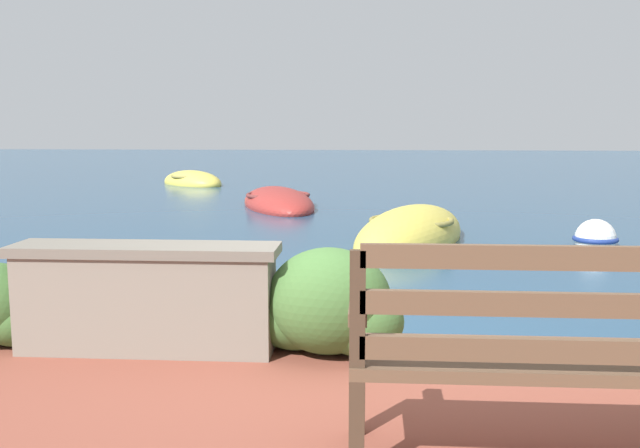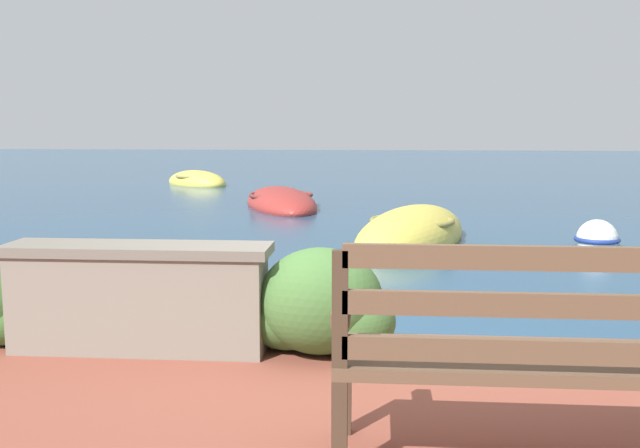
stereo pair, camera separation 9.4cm
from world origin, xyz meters
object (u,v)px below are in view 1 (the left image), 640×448
rowboat_far (192,182)px  rowboat_nearest (411,238)px  park_bench (545,349)px  rowboat_mid (278,204)px  mooring_buoy (595,239)px

rowboat_far → rowboat_nearest: bearing=164.8°
park_bench → rowboat_mid: (-2.46, 10.88, -0.65)m
rowboat_far → mooring_buoy: size_ratio=4.06×
rowboat_nearest → park_bench: bearing=-158.3°
park_bench → mooring_buoy: (2.27, 6.69, -0.61)m
rowboat_mid → mooring_buoy: bearing=-149.1°
mooring_buoy → rowboat_nearest: bearing=178.3°
mooring_buoy → rowboat_far: bearing=130.1°
park_bench → mooring_buoy: 7.09m
rowboat_mid → rowboat_far: size_ratio=1.50×
rowboat_far → mooring_buoy: 11.88m
park_bench → mooring_buoy: bearing=67.3°
rowboat_nearest → rowboat_mid: 4.73m
rowboat_nearest → rowboat_far: bearing=50.7°
rowboat_mid → rowboat_far: bearing=13.3°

